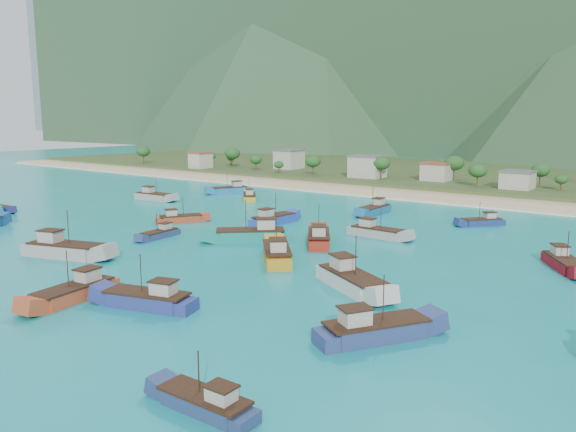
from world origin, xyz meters
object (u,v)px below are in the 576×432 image
Objects in this scene: boat_5 at (374,331)px; boat_6 at (249,197)px; boat_16 at (160,235)px; boat_14 at (376,233)px; boat_19 at (180,219)px; boat_3 at (319,239)px; boat_7 at (374,210)px; boat_26 at (64,250)px; boat_21 at (482,222)px; boat_17 at (206,405)px; boat_22 at (351,281)px; boat_24 at (277,254)px; boat_10 at (252,236)px; boat_27 at (230,190)px; boat_2 at (154,197)px; boat_8 at (75,293)px; boat_23 at (149,301)px; boat_0 at (273,220)px; boat_18 at (564,264)px.

boat_6 is at bearing 170.07° from boat_5.
boat_14 is at bearing -148.66° from boat_16.
boat_19 is (-8.41, 12.42, 0.12)m from boat_16.
boat_3 is 1.24× the size of boat_19.
boat_26 is at bearing 71.36° from boat_7.
boat_14 is at bearing 103.72° from boat_21.
boat_3 is 57.19m from boat_17.
boat_22 reaches higher than boat_19.
boat_22 is 1.09× the size of boat_24.
boat_10 is 1.47× the size of boat_21.
boat_7 is 50.63m from boat_27.
boat_24 is at bearing 61.33° from boat_2.
boat_24 reaches higher than boat_27.
boat_24 is (27.38, -0.37, 0.45)m from boat_16.
boat_5 reaches higher than boat_16.
boat_19 reaches higher than boat_21.
boat_7 is 1.31× the size of boat_16.
boat_7 is 0.90× the size of boat_10.
boat_26 reaches higher than boat_17.
boat_21 is (-7.84, 85.70, 0.05)m from boat_17.
boat_6 is 84.16m from boat_8.
boat_3 is at bearing 71.35° from boat_2.
boat_5 is at bearing -91.01° from boat_23.
boat_5 is 1.39× the size of boat_21.
boat_26 is (-20.23, 10.96, 0.24)m from boat_8.
boat_16 is at bearing -110.76° from boat_6.
boat_6 is 64.73m from boat_24.
boat_0 reaches higher than boat_18.
boat_19 is 46.19m from boat_27.
boat_18 is 0.80× the size of boat_22.
boat_8 is at bearing 117.30° from boat_16.
boat_21 is at bearing 29.48° from boat_3.
boat_16 is (-15.60, -7.51, -0.53)m from boat_10.
boat_8 is 0.93× the size of boat_10.
boat_6 is 49.13m from boat_16.
boat_17 is (50.75, -38.60, 0.01)m from boat_16.
boat_22 is 17.33m from boat_24.
boat_22 is at bearing -144.38° from boat_8.
boat_7 is (-35.27, 65.12, -0.06)m from boat_5.
boat_10 is 48.11m from boat_21.
boat_7 is at bearing 102.10° from boat_2.
boat_14 is at bearing 39.11° from boat_24.
boat_18 is (47.71, 13.37, -0.32)m from boat_10.
boat_18 is (43.68, 50.44, -0.10)m from boat_8.
boat_3 is 41.32m from boat_26.
boat_21 is at bearing 155.83° from boat_14.
boat_5 is 1.14× the size of boat_18.
boat_26 is at bearing -0.37° from boat_18.
boat_2 is at bearing 130.75° from boat_3.
boat_16 is 27.38m from boat_24.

